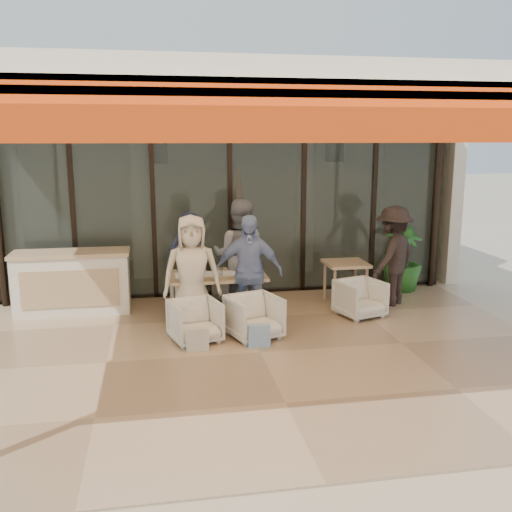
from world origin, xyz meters
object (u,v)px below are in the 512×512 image
at_px(chair_near_right, 254,315).
at_px(potted_palm, 402,258).
at_px(chair_far_left, 187,287).
at_px(standing_woman, 393,256).
at_px(dining_table, 217,278).
at_px(diner_grey, 239,255).
at_px(side_chair, 360,297).
at_px(diner_navy, 188,263).
at_px(chair_far_right, 236,284).
at_px(host_counter, 73,282).
at_px(diner_cream, 192,274).
at_px(chair_near_left, 195,319).
at_px(side_table, 346,268).
at_px(diner_periwinkle, 248,272).

distance_m(chair_near_right, potted_palm, 3.78).
xyz_separation_m(chair_far_left, standing_woman, (3.45, -0.68, 0.56)).
bearing_deg(standing_woman, dining_table, -33.95).
distance_m(diner_grey, side_chair, 2.07).
height_order(diner_navy, diner_grey, diner_grey).
bearing_deg(chair_near_right, diner_grey, 71.09).
distance_m(chair_far_right, diner_navy, 1.10).
height_order(standing_woman, potted_palm, standing_woman).
bearing_deg(host_counter, diner_cream, -32.35).
distance_m(chair_far_left, potted_palm, 4.01).
height_order(host_counter, side_chair, host_counter).
distance_m(chair_far_left, chair_near_right, 2.08).
bearing_deg(standing_woman, host_counter, -43.86).
xyz_separation_m(chair_far_left, chair_near_right, (0.84, -1.90, 0.05)).
xyz_separation_m(diner_cream, standing_woman, (3.45, 0.72, -0.01)).
distance_m(host_counter, chair_near_left, 2.52).
bearing_deg(chair_near_right, host_counter, 129.23).
bearing_deg(side_table, dining_table, -168.15).
distance_m(chair_far_right, diner_periwinkle, 1.50).
relative_size(host_counter, chair_far_right, 2.83).
bearing_deg(potted_palm, side_table, -154.50).
bearing_deg(diner_periwinkle, potted_palm, 36.67).
relative_size(chair_far_right, diner_periwinkle, 0.38).
relative_size(chair_near_right, potted_palm, 0.54).
height_order(host_counter, diner_cream, diner_cream).
bearing_deg(side_table, chair_near_right, -142.14).
bearing_deg(diner_navy, diner_periwinkle, 117.38).
bearing_deg(host_counter, dining_table, -17.64).
bearing_deg(side_chair, standing_woman, 17.26).
xyz_separation_m(diner_navy, side_chair, (2.68, -0.72, -0.50)).
xyz_separation_m(host_counter, side_table, (4.55, -0.25, 0.11)).
distance_m(chair_near_left, diner_navy, 1.49).
xyz_separation_m(host_counter, chair_near_right, (2.70, -1.68, -0.18)).
xyz_separation_m(host_counter, chair_near_left, (1.86, -1.68, -0.20)).
height_order(diner_navy, side_table, diner_navy).
relative_size(diner_navy, side_table, 2.25).
bearing_deg(chair_near_left, potted_palm, 11.40).
height_order(dining_table, diner_cream, diner_cream).
distance_m(host_counter, diner_grey, 2.75).
distance_m(chair_far_left, side_table, 2.75).
distance_m(host_counter, diner_periwinkle, 2.97).
height_order(chair_far_right, chair_near_right, chair_near_right).
distance_m(chair_near_left, side_chair, 2.77).
relative_size(diner_navy, potted_palm, 1.30).
height_order(diner_navy, potted_palm, diner_navy).
bearing_deg(diner_periwinkle, host_counter, 166.79).
xyz_separation_m(host_counter, potted_palm, (5.86, 0.38, 0.11)).
distance_m(side_chair, standing_woman, 1.07).
bearing_deg(dining_table, diner_navy, 132.91).
xyz_separation_m(chair_far_right, standing_woman, (2.61, -0.68, 0.53)).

